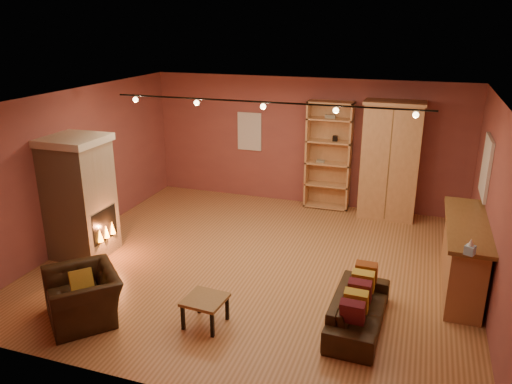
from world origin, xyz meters
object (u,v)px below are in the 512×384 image
(fireplace, at_px, (80,197))
(bookcase, at_px, (329,154))
(loveseat, at_px, (359,303))
(coffee_table, at_px, (205,302))
(armoire, at_px, (390,160))
(armchair, at_px, (82,288))
(bar_counter, at_px, (463,255))

(fireplace, bearing_deg, bookcase, 46.02)
(bookcase, height_order, loveseat, bookcase)
(loveseat, distance_m, coffee_table, 2.07)
(bookcase, xyz_separation_m, coffee_table, (-0.67, -5.06, -0.85))
(armoire, height_order, armchair, armoire)
(loveseat, height_order, coffee_table, loveseat)
(bar_counter, distance_m, loveseat, 2.06)
(armchair, bearing_deg, fireplace, 169.16)
(armchair, bearing_deg, bar_counter, 70.29)
(bar_counter, relative_size, coffee_table, 4.01)
(bar_counter, relative_size, armchair, 1.85)
(loveseat, height_order, armchair, armchair)
(fireplace, relative_size, coffee_table, 3.74)
(fireplace, distance_m, armchair, 2.23)
(fireplace, xyz_separation_m, armoire, (4.90, 3.54, 0.16))
(loveseat, xyz_separation_m, armchair, (-3.62, -1.03, 0.11))
(bookcase, xyz_separation_m, armoire, (1.30, -0.19, 0.03))
(armoire, xyz_separation_m, coffee_table, (-1.97, -4.88, -0.88))
(armoire, bearing_deg, fireplace, -144.13)
(bar_counter, xyz_separation_m, coffee_table, (-3.32, -2.18, -0.21))
(fireplace, distance_m, coffee_table, 3.29)
(armoire, height_order, coffee_table, armoire)
(bar_counter, xyz_separation_m, loveseat, (-1.35, -1.55, -0.21))
(armoire, relative_size, coffee_table, 4.30)
(fireplace, bearing_deg, armoire, 35.87)
(coffee_table, bearing_deg, bar_counter, 33.35)
(bookcase, xyz_separation_m, bar_counter, (2.65, -2.88, -0.64))
(bar_counter, bearing_deg, bookcase, 132.56)
(armchair, xyz_separation_m, coffee_table, (1.65, 0.39, -0.12))
(armoire, relative_size, armchair, 1.98)
(fireplace, height_order, loveseat, fireplace)
(bar_counter, bearing_deg, armoire, 116.54)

